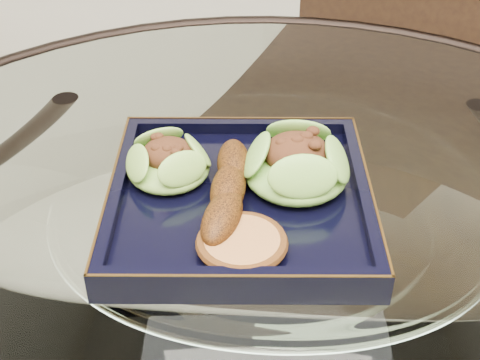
{
  "coord_description": "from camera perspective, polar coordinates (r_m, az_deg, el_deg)",
  "views": [
    {
      "loc": [
        -0.01,
        -0.52,
        1.2
      ],
      "look_at": [
        -0.03,
        0.04,
        0.8
      ],
      "focal_mm": 50.0,
      "sensor_mm": 36.0,
      "label": 1
    }
  ],
  "objects": [
    {
      "name": "dining_table",
      "position": [
        0.79,
        2.39,
        -13.66
      ],
      "size": [
        1.13,
        1.13,
        0.77
      ],
      "color": "white",
      "rests_on": "ground"
    },
    {
      "name": "lettuce_wrap_left",
      "position": [
        0.72,
        -6.13,
        1.32
      ],
      "size": [
        0.09,
        0.09,
        0.03
      ],
      "primitive_type": "ellipsoid",
      "rotation": [
        0.0,
        0.0,
        0.06
      ],
      "color": "#57952B",
      "rests_on": "navy_plate"
    },
    {
      "name": "lettuce_wrap_right",
      "position": [
        0.7,
        4.81,
        1.1
      ],
      "size": [
        0.15,
        0.15,
        0.04
      ],
      "primitive_type": "ellipsoid",
      "rotation": [
        0.0,
        0.0,
        -0.42
      ],
      "color": "#4F8D29",
      "rests_on": "navy_plate"
    },
    {
      "name": "navy_plate",
      "position": [
        0.7,
        0.0,
        -1.99
      ],
      "size": [
        0.28,
        0.28,
        0.02
      ],
      "primitive_type": "cube",
      "rotation": [
        0.0,
        0.0,
        0.03
      ],
      "color": "black",
      "rests_on": "dining_table"
    },
    {
      "name": "crumb_patty",
      "position": [
        0.63,
        0.16,
        -5.51
      ],
      "size": [
        0.09,
        0.09,
        0.01
      ],
      "primitive_type": "cylinder",
      "rotation": [
        0.0,
        0.0,
        -0.25
      ],
      "color": "#AE6F3A",
      "rests_on": "navy_plate"
    },
    {
      "name": "roasted_plantain",
      "position": [
        0.68,
        -1.02,
        -0.76
      ],
      "size": [
        0.05,
        0.17,
        0.03
      ],
      "primitive_type": "ellipsoid",
      "rotation": [
        0.0,
        0.0,
        1.49
      ],
      "color": "#582B09",
      "rests_on": "navy_plate"
    },
    {
      "name": "dining_chair",
      "position": [
        1.25,
        12.15,
        3.87
      ],
      "size": [
        0.55,
        0.55,
        0.99
      ],
      "rotation": [
        0.0,
        0.0,
        -0.35
      ],
      "color": "black",
      "rests_on": "ground"
    }
  ]
}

